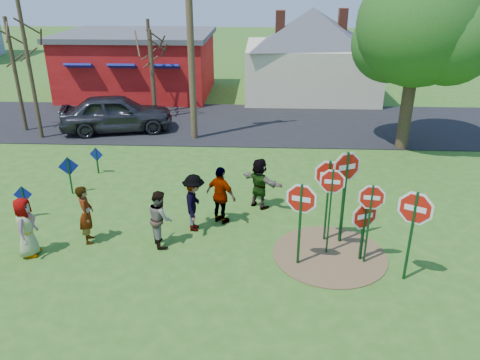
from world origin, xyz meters
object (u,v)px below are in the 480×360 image
at_px(stop_sign_d, 346,175).
at_px(leafy_tree, 421,32).
at_px(stop_sign_a, 301,207).
at_px(suv, 117,113).
at_px(utility_pole, 190,25).
at_px(person_b, 86,214).
at_px(person_a, 26,227).
at_px(stop_sign_c, 371,206).
at_px(stop_sign_b, 332,190).

relative_size(stop_sign_d, leafy_tree, 0.38).
xyz_separation_m(stop_sign_a, stop_sign_d, (1.31, 1.19, 0.40)).
relative_size(suv, utility_pole, 0.54).
relative_size(utility_pole, leafy_tree, 1.26).
relative_size(person_b, utility_pole, 0.18).
height_order(person_a, leafy_tree, leafy_tree).
xyz_separation_m(stop_sign_c, person_b, (-7.91, 0.75, -0.83)).
bearing_deg(stop_sign_a, person_a, -162.69).
relative_size(stop_sign_b, stop_sign_d, 0.90).
relative_size(stop_sign_d, person_b, 1.68).
relative_size(stop_sign_b, person_a, 1.53).
xyz_separation_m(stop_sign_b, suv, (-9.08, 10.72, -1.01)).
xyz_separation_m(person_a, leafy_tree, (12.91, 9.43, 4.19)).
height_order(suv, utility_pole, utility_pole).
bearing_deg(stop_sign_c, leafy_tree, 76.20).
height_order(person_a, utility_pole, utility_pole).
height_order(stop_sign_b, suv, stop_sign_b).
xyz_separation_m(utility_pole, leafy_tree, (9.69, -0.87, -0.15)).
bearing_deg(leafy_tree, suv, 172.57).
relative_size(person_a, leafy_tree, 0.22).
bearing_deg(stop_sign_b, leafy_tree, 71.78).
distance_m(person_a, utility_pole, 11.63).
height_order(stop_sign_c, leafy_tree, leafy_tree).
bearing_deg(stop_sign_d, utility_pole, 96.53).
xyz_separation_m(stop_sign_a, stop_sign_b, (0.85, 0.58, 0.21)).
xyz_separation_m(suv, utility_pole, (3.96, -0.91, 4.26)).
bearing_deg(utility_pole, person_b, -100.80).
distance_m(stop_sign_c, person_a, 9.36).
height_order(stop_sign_b, stop_sign_d, stop_sign_d).
distance_m(person_b, leafy_tree, 14.98).
xyz_separation_m(stop_sign_c, suv, (-10.05, 11.16, -0.77)).
xyz_separation_m(stop_sign_d, suv, (-9.54, 10.11, -1.20)).
distance_m(stop_sign_b, leafy_tree, 10.51).
height_order(stop_sign_a, person_a, stop_sign_a).
bearing_deg(stop_sign_d, stop_sign_c, -88.67).
height_order(stop_sign_d, utility_pole, utility_pole).
xyz_separation_m(stop_sign_d, person_a, (-8.80, -1.10, -1.28)).
relative_size(person_b, suv, 0.33).
bearing_deg(stop_sign_c, utility_pole, 127.89).
xyz_separation_m(stop_sign_a, stop_sign_c, (1.82, 0.14, -0.02)).
bearing_deg(person_a, utility_pole, -22.10).
xyz_separation_m(stop_sign_d, leafy_tree, (4.11, 8.33, 2.92)).
bearing_deg(suv, leafy_tree, -109.98).
distance_m(stop_sign_b, person_a, 8.43).
xyz_separation_m(stop_sign_c, stop_sign_d, (-0.51, 1.05, 0.43)).
bearing_deg(stop_sign_a, utility_pole, 130.39).
height_order(stop_sign_a, stop_sign_c, stop_sign_a).
distance_m(stop_sign_a, stop_sign_c, 1.83).
relative_size(stop_sign_a, stop_sign_d, 0.85).
relative_size(stop_sign_b, stop_sign_c, 1.09).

